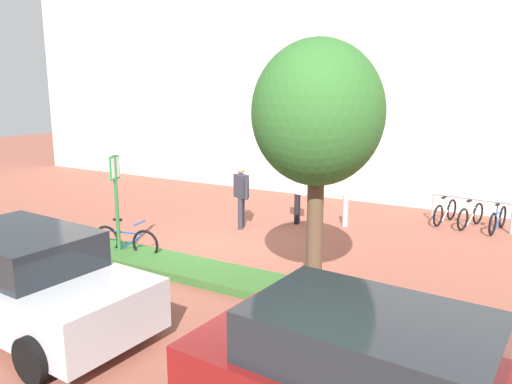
{
  "coord_description": "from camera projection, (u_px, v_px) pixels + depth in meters",
  "views": [
    {
      "loc": [
        6.64,
        -9.33,
        3.71
      ],
      "look_at": [
        0.3,
        1.5,
        1.09
      ],
      "focal_mm": 34.9,
      "sensor_mm": 36.0,
      "label": 1
    }
  ],
  "objects": [
    {
      "name": "car_silver_sedan",
      "position": [
        28.0,
        280.0,
        7.82
      ],
      "size": [
        4.4,
        2.24,
        1.54
      ],
      "color": "#B7B7BC",
      "rests_on": "ground"
    },
    {
      "name": "bike_rack_cluster",
      "position": [
        471.0,
        215.0,
        13.5
      ],
      "size": [
        2.09,
        1.71,
        0.83
      ],
      "color": "#99999E",
      "rests_on": "ground"
    },
    {
      "name": "ground_plane",
      "position": [
        214.0,
        246.0,
        11.93
      ],
      "size": [
        60.0,
        60.0,
        0.0
      ],
      "primitive_type": "plane",
      "color": "brown"
    },
    {
      "name": "bollard_steel",
      "position": [
        345.0,
        210.0,
        13.54
      ],
      "size": [
        0.16,
        0.16,
        0.9
      ],
      "primitive_type": "cylinder",
      "color": "#ADADB2",
      "rests_on": "ground"
    },
    {
      "name": "tree_sidewalk",
      "position": [
        318.0,
        115.0,
        8.1
      ],
      "size": [
        2.18,
        2.18,
        4.52
      ],
      "color": "brown",
      "rests_on": "ground"
    },
    {
      "name": "planter_strip",
      "position": [
        167.0,
        264.0,
        10.49
      ],
      "size": [
        7.0,
        1.1,
        0.16
      ],
      "primitive_type": "cube",
      "color": "#336028",
      "rests_on": "ground"
    },
    {
      "name": "person_suited_navy",
      "position": [
        241.0,
        192.0,
        13.29
      ],
      "size": [
        0.56,
        0.39,
        1.72
      ],
      "color": "#2D2D38",
      "rests_on": "ground"
    },
    {
      "name": "parking_sign_post",
      "position": [
        116.0,
        191.0,
        10.87
      ],
      "size": [
        0.12,
        0.36,
        2.31
      ],
      "color": "#2D7238",
      "rests_on": "ground"
    },
    {
      "name": "building_facade",
      "position": [
        331.0,
        50.0,
        16.87
      ],
      "size": [
        28.0,
        1.2,
        10.0
      ],
      "primitive_type": "cube",
      "color": "silver",
      "rests_on": "ground"
    },
    {
      "name": "bike_at_sign",
      "position": [
        126.0,
        241.0,
        11.17
      ],
      "size": [
        1.66,
        0.46,
        0.86
      ],
      "color": "black",
      "rests_on": "ground"
    },
    {
      "name": "person_shirt_blue",
      "position": [
        298.0,
        188.0,
        13.82
      ],
      "size": [
        0.56,
        0.39,
        1.72
      ],
      "color": "black",
      "rests_on": "ground"
    }
  ]
}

